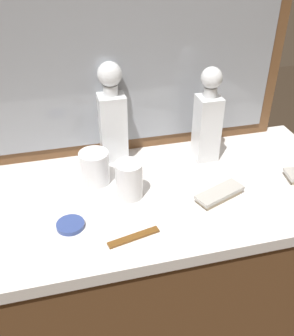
{
  "coord_description": "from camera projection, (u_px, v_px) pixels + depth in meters",
  "views": [
    {
      "loc": [
        -0.21,
        -0.85,
        1.5
      ],
      "look_at": [
        0.0,
        0.0,
        0.92
      ],
      "focal_mm": 40.98,
      "sensor_mm": 36.0,
      "label": 1
    }
  ],
  "objects": [
    {
      "name": "dresser",
      "position": [
        147.0,
        287.0,
        1.33
      ],
      "size": [
        1.19,
        0.54,
        0.84
      ],
      "color": "brown",
      "rests_on": "ground_plane"
    },
    {
      "name": "dresser_mirror",
      "position": [
        125.0,
        28.0,
        1.08
      ],
      "size": [
        1.02,
        0.03,
        0.79
      ],
      "color": "brown",
      "rests_on": "dresser"
    },
    {
      "name": "crystal_decanter_rear",
      "position": [
        112.0,
        122.0,
        1.18
      ],
      "size": [
        0.08,
        0.08,
        0.32
      ],
      "color": "white",
      "rests_on": "dresser"
    },
    {
      "name": "crystal_decanter_center",
      "position": [
        207.0,
        123.0,
        1.18
      ],
      "size": [
        0.07,
        0.07,
        0.3
      ],
      "color": "white",
      "rests_on": "dresser"
    },
    {
      "name": "crystal_tumbler_left",
      "position": [
        129.0,
        181.0,
        1.05
      ],
      "size": [
        0.08,
        0.08,
        0.11
      ],
      "color": "white",
      "rests_on": "dresser"
    },
    {
      "name": "crystal_tumbler_right",
      "position": [
        95.0,
        169.0,
        1.11
      ],
      "size": [
        0.09,
        0.09,
        0.1
      ],
      "color": "white",
      "rests_on": "dresser"
    },
    {
      "name": "silver_brush_far_left",
      "position": [
        219.0,
        194.0,
        1.07
      ],
      "size": [
        0.15,
        0.1,
        0.02
      ],
      "color": "#B7A88C",
      "rests_on": "dresser"
    },
    {
      "name": "porcelain_dish",
      "position": [
        70.0,
        225.0,
        0.97
      ],
      "size": [
        0.07,
        0.07,
        0.01
      ],
      "color": "#33478C",
      "rests_on": "dresser"
    },
    {
      "name": "tortoiseshell_comb",
      "position": [
        134.0,
        237.0,
        0.94
      ],
      "size": [
        0.14,
        0.05,
        0.01
      ],
      "color": "brown",
      "rests_on": "dresser"
    }
  ]
}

